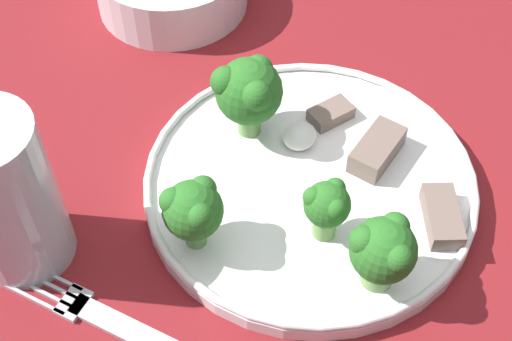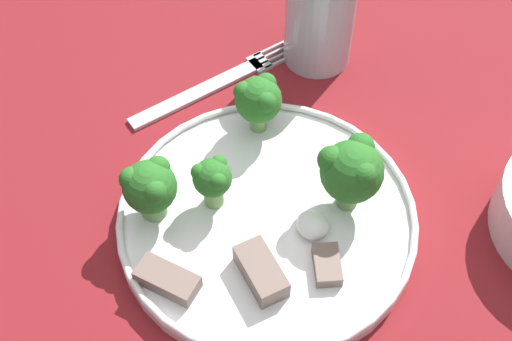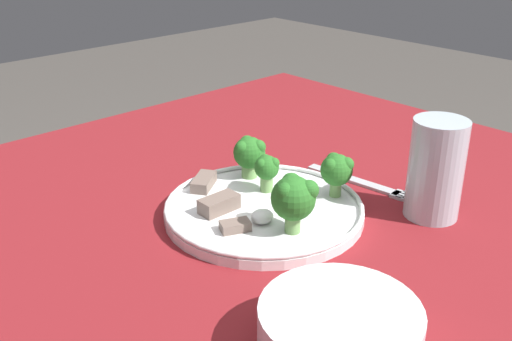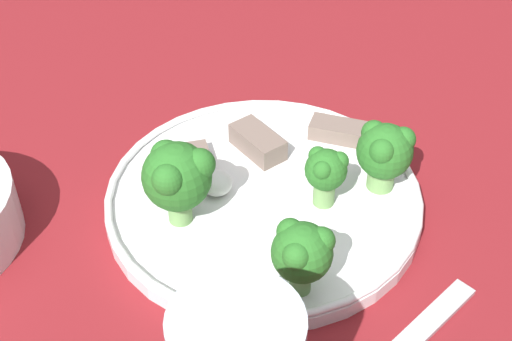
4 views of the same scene
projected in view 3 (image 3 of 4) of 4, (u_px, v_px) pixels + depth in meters
The scene contains 13 objects.
table at pixel (263, 297), 0.76m from camera, with size 1.05×0.97×0.72m.
dinner_plate at pixel (264, 209), 0.74m from camera, with size 0.25×0.25×0.02m.
fork at pixel (369, 185), 0.82m from camera, with size 0.04×0.20×0.00m.
cream_bowl at pixel (339, 331), 0.51m from camera, with size 0.14×0.14×0.05m.
drinking_glass at pixel (435, 174), 0.72m from camera, with size 0.07×0.07×0.12m.
broccoli_floret_near_rim_left at pixel (249, 153), 0.81m from camera, with size 0.04×0.04×0.06m.
broccoli_floret_center_left at pixel (295, 197), 0.67m from camera, with size 0.05×0.05×0.07m.
broccoli_floret_back_left at pixel (267, 168), 0.77m from camera, with size 0.03×0.03×0.05m.
broccoli_floret_front_left at pixel (337, 169), 0.75m from camera, with size 0.04×0.04×0.06m.
meat_slice_front_slice at pixel (236, 226), 0.68m from camera, with size 0.04×0.03×0.01m.
meat_slice_middle_slice at pixel (219, 204), 0.73m from camera, with size 0.05×0.03×0.02m.
meat_slice_rear_slice at pixel (205, 182), 0.79m from camera, with size 0.05×0.05×0.01m.
sauce_dollop at pixel (262, 216), 0.70m from camera, with size 0.03×0.03×0.02m.
Camera 3 is at (0.44, 0.45, 1.08)m, focal length 42.00 mm.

